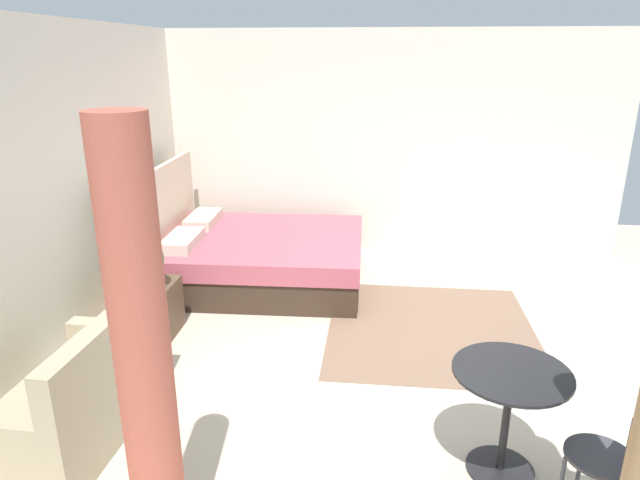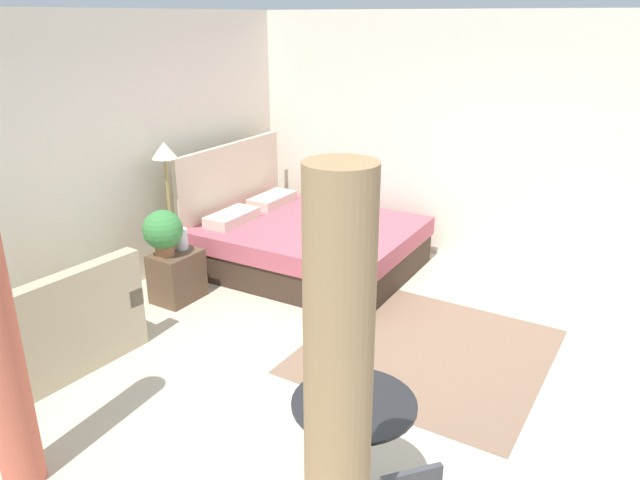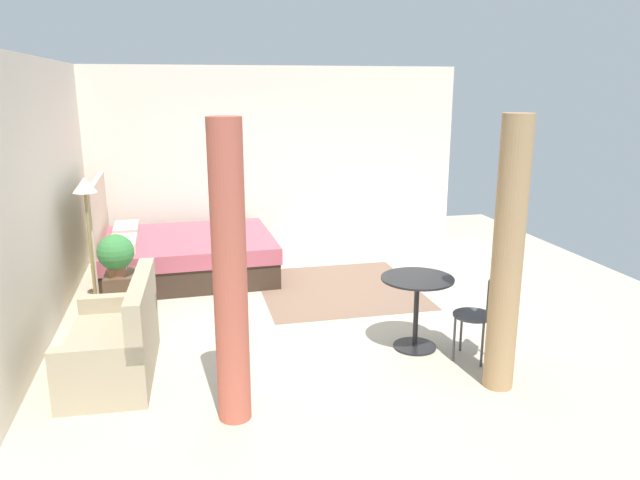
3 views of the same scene
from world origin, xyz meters
name	(u,v)px [view 1 (image 1 of 3)]	position (x,y,z in m)	size (l,w,h in m)	color
ground_plane	(388,347)	(0.00, 0.00, -0.01)	(8.32, 8.81, 0.02)	beige
wall_back	(63,187)	(0.00, 2.91, 1.41)	(8.32, 0.12, 2.82)	silver
wall_right	(391,145)	(2.66, 0.00, 1.41)	(0.12, 5.81, 2.82)	silver
area_rug	(431,329)	(0.37, -0.42, 0.00)	(2.02, 1.96, 0.01)	#7F604C
bed	(257,255)	(1.40, 1.51, 0.31)	(1.96, 2.32, 1.34)	#38281E
couch	(80,397)	(-1.46, 2.11, 0.29)	(1.38, 0.79, 0.89)	tan
nightstand	(156,309)	(0.00, 2.17, 0.26)	(0.49, 0.37, 0.51)	brown
potted_plant	(142,261)	(-0.10, 2.21, 0.77)	(0.39, 0.39, 0.47)	#935B3D
vase	(154,268)	(0.12, 2.19, 0.62)	(0.14, 0.14, 0.21)	silver
floor_lamp	(123,202)	(0.31, 2.52, 1.20)	(0.31, 0.31, 1.55)	#99844C
balcony_table	(508,402)	(-1.51, -0.70, 0.51)	(0.71, 0.71, 0.73)	black
cafe_chair_near_window	(617,453)	(-1.92, -1.18, 0.51)	(0.53, 0.53, 0.84)	#3F3F44
curtain_right	(145,371)	(-2.41, 1.16, 1.16)	(0.26, 0.26, 2.32)	#C15B47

